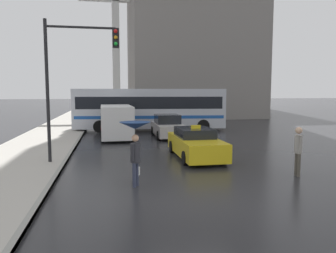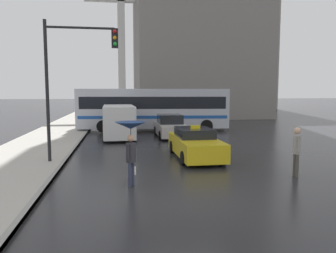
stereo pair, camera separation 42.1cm
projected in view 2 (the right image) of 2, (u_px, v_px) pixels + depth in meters
ground_plane at (189, 202)px, 9.23m from camera, size 300.00×300.00×0.00m
taxi at (195, 144)px, 15.46m from camera, size 1.91×4.75×1.55m
sedan_red at (170, 127)px, 22.70m from camera, size 1.91×4.45×1.54m
ambulance_van at (119, 120)px, 22.03m from camera, size 2.17×5.07×2.19m
city_bus at (153, 108)px, 26.35m from camera, size 12.07×3.63×3.35m
pedestrian_with_umbrella at (131, 136)px, 10.62m from camera, size 1.02×1.02×2.13m
pedestrian_man at (296, 148)px, 11.86m from camera, size 0.30×0.42×1.82m
traffic_light at (74, 66)px, 13.83m from camera, size 3.06×0.38×6.08m
building_tower_far at (239, 20)px, 63.49m from camera, size 10.80×12.75×33.93m
monument_cross at (121, 24)px, 40.92m from camera, size 8.99×0.90×20.43m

